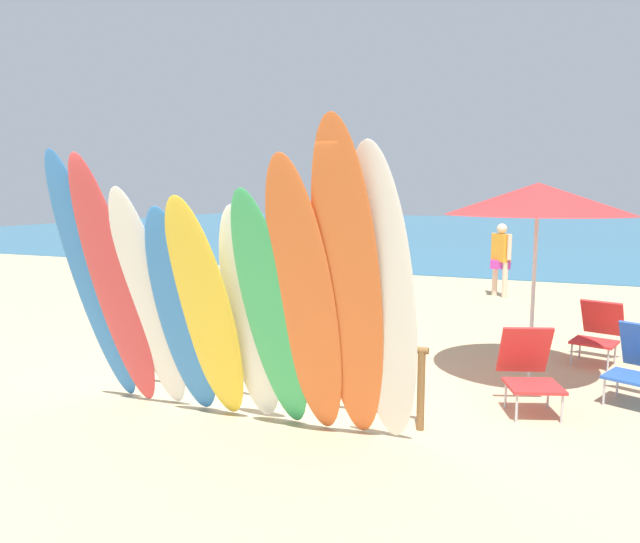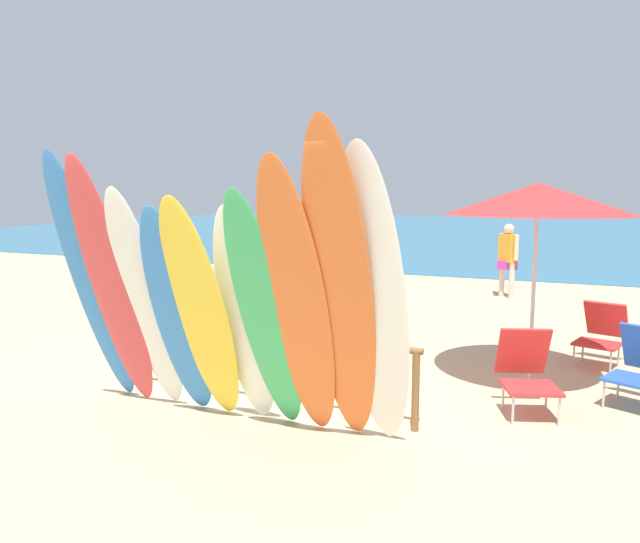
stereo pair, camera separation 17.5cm
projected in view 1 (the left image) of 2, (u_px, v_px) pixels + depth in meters
The scene contains 20 objects.
ground at pixel (458, 260), 18.78m from camera, with size 60.00×60.00×0.00m, color tan.
ocean_water at pixel (498, 230), 33.44m from camera, with size 60.00×40.00×0.02m, color teal.
surfboard_rack at pixel (260, 347), 5.78m from camera, with size 3.38×0.07×0.78m.
surfboard_blue_0 at pixel (94, 284), 5.58m from camera, with size 0.47×0.07×2.69m, color #337AD1.
surfboard_red_1 at pixel (115, 288), 5.45m from camera, with size 0.49×0.06×2.64m, color #D13D42.
surfboard_white_2 at pixel (150, 305), 5.42m from camera, with size 0.48×0.06×2.35m, color white.
surfboard_blue_3 at pixel (183, 316), 5.27m from camera, with size 0.51×0.07×2.19m, color #337AD1.
surfboard_yellow_4 at pixel (207, 314), 5.14m from camera, with size 0.54×0.08×2.28m, color yellow.
surfboard_white_5 at pixel (251, 318), 5.17m from camera, with size 0.51×0.07×2.15m, color white.
surfboard_green_6 at pixel (271, 317), 4.91m from camera, with size 0.50×0.07×2.35m, color #38B266.
surfboard_orange_7 at pixel (306, 307), 4.71m from camera, with size 0.53×0.07×2.61m, color orange.
surfboard_orange_8 at pixel (349, 294), 4.56m from camera, with size 0.52×0.06×2.88m, color orange.
surfboard_white_9 at pixel (383, 305), 4.58m from camera, with size 0.53×0.06×2.65m, color white.
beachgoer_by_water at pixel (370, 252), 11.93m from camera, with size 0.61×0.26×1.62m.
beachgoer_midbeach at pixel (324, 268), 9.03m from camera, with size 0.63×0.32×1.70m.
beachgoer_near_rack at pixel (501, 255), 11.95m from camera, with size 0.43×0.44×1.52m.
beachgoer_strolling at pixel (367, 245), 14.07m from camera, with size 0.55×0.35×1.56m.
beach_chair_blue at pixel (599, 330), 7.36m from camera, with size 0.70×0.87×0.79m.
beach_chair_striped at pixel (529, 367), 5.74m from camera, with size 0.69×0.80×0.82m.
beach_umbrella at pixel (538, 199), 6.32m from camera, with size 2.00×2.00×2.26m.
Camera 1 is at (2.61, -5.02, 2.15)m, focal length 32.44 mm.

